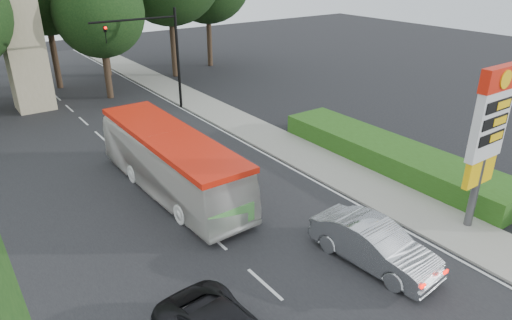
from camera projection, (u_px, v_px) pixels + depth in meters
road_surface at (165, 195)px, 21.85m from camera, size 14.00×80.00×0.02m
sidewalk_right at (300, 153)px, 26.34m from camera, size 3.00×80.00×0.12m
hedge at (391, 155)px, 24.75m from camera, size 3.00×14.00×1.20m
gas_station_pylon at (489, 128)px, 17.49m from camera, size 2.10×0.45×6.85m
traffic_signal_mast at (160, 46)px, 31.83m from camera, size 6.10×0.35×7.20m
monument at (22, 39)px, 32.02m from camera, size 3.00×3.00×10.05m
transit_bus at (171, 163)px, 21.61m from camera, size 2.86×10.85×3.00m
sedan_silver at (374, 244)px, 16.75m from camera, size 2.20×5.13×1.64m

